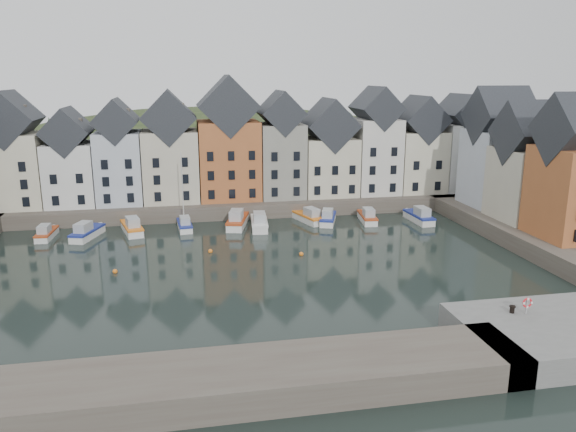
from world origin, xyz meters
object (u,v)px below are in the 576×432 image
object	(u,v)px
boat_a	(46,234)
mooring_bollard	(512,309)
life_ring_post	(527,303)
boat_d	(185,224)

from	to	relation	value
boat_a	mooring_bollard	xyz separation A→B (m)	(41.28, -35.40, 1.70)
boat_a	mooring_bollard	world-z (taller)	mooring_bollard
boat_a	mooring_bollard	bearing A→B (deg)	-37.10
life_ring_post	boat_a	bearing A→B (deg)	139.76
mooring_bollard	life_ring_post	world-z (taller)	life_ring_post
boat_a	life_ring_post	size ratio (longest dim) A/B	4.19
mooring_bollard	life_ring_post	xyz separation A→B (m)	(0.97, -0.36, 0.55)
boat_d	mooring_bollard	size ratio (longest dim) A/B	18.49
mooring_bollard	boat_a	bearing A→B (deg)	139.39
boat_d	life_ring_post	world-z (taller)	boat_d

